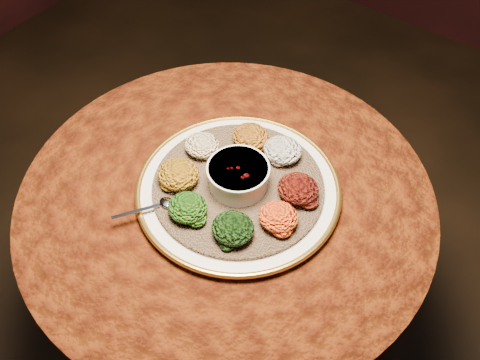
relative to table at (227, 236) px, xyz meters
The scene contains 13 objects.
table is the anchor object (origin of this frame).
platter 0.19m from the table, 38.58° to the left, with size 0.57×0.57×0.02m.
injera 0.20m from the table, 38.58° to the left, with size 0.39×0.39×0.01m, color olive.
stew_bowl 0.24m from the table, 38.58° to the left, with size 0.14×0.14×0.06m.
spoon 0.26m from the table, 120.37° to the right, with size 0.09×0.12×0.01m.
portion_ayib 0.28m from the table, 70.37° to the left, with size 0.09×0.09×0.04m, color beige.
portion_kitfo 0.28m from the table, 26.50° to the left, with size 0.09×0.09×0.04m, color black.
portion_tikil 0.28m from the table, ahead, with size 0.09×0.08×0.04m, color #B1640E.
portion_gomen 0.27m from the table, 45.83° to the right, with size 0.09×0.09×0.04m, color black.
portion_mixveg 0.26m from the table, 98.24° to the right, with size 0.09×0.08×0.04m, color #AB400B.
portion_kik 0.25m from the table, 149.80° to the right, with size 0.10×0.09×0.05m, color #9B540D.
portion_timatim 0.26m from the table, 155.57° to the left, with size 0.08×0.08×0.04m, color maroon.
portion_shiro 0.27m from the table, 103.48° to the left, with size 0.09×0.08×0.04m, color #9D5113.
Camera 1 is at (0.48, -0.60, 1.70)m, focal length 40.00 mm.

